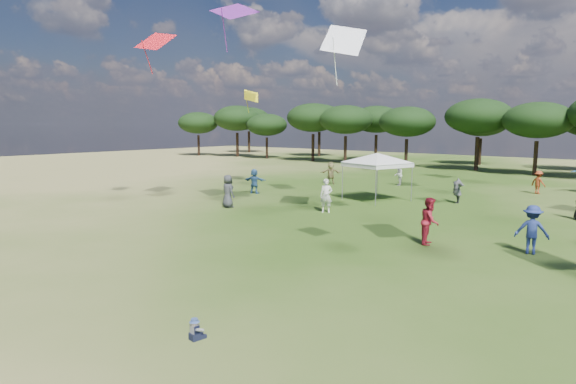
% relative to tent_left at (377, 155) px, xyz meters
% --- Properties ---
extents(ground, '(140.00, 140.00, 0.00)m').
position_rel_tent_left_xyz_m(ground, '(6.53, -21.89, -2.86)').
color(ground, '#345218').
rests_on(ground, ground).
extents(tent_left, '(6.23, 6.23, 3.29)m').
position_rel_tent_left_xyz_m(tent_left, '(0.00, 0.00, 0.00)').
color(tent_left, gray).
rests_on(tent_left, ground).
extents(toddler, '(0.35, 0.38, 0.49)m').
position_rel_tent_left_xyz_m(toddler, '(6.81, -20.11, -2.64)').
color(toddler, black).
rests_on(toddler, ground).
extents(festival_crowd, '(28.01, 22.73, 1.93)m').
position_rel_tent_left_xyz_m(festival_crowd, '(4.92, 1.91, -1.97)').
color(festival_crowd, beige).
rests_on(festival_crowd, ground).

